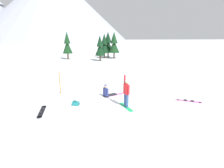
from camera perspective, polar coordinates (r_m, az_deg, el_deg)
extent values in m
plane|color=white|center=(10.86, 4.03, -8.49)|extent=(800.00, 800.00, 0.00)
cube|color=#19B259|center=(11.35, 4.55, -7.39)|extent=(0.54, 1.60, 0.02)
cylinder|color=#335184|center=(11.05, 4.96, -5.55)|extent=(0.15, 0.15, 0.86)
cylinder|color=#335184|center=(11.32, 4.23, -5.04)|extent=(0.15, 0.15, 0.86)
cube|color=red|center=(10.96, 4.67, -1.66)|extent=(0.30, 0.43, 0.62)
cylinder|color=red|center=(10.73, 5.29, -1.93)|extent=(0.11, 0.11, 0.58)
cylinder|color=red|center=(11.04, 4.13, 1.47)|extent=(0.11, 0.11, 0.60)
sphere|color=tan|center=(10.84, 4.72, 0.71)|extent=(0.24, 0.24, 0.24)
cube|color=black|center=(10.77, 4.06, 0.70)|extent=(0.07, 0.17, 0.08)
cube|color=black|center=(13.20, -2.04, -3.95)|extent=(0.39, 0.43, 0.10)
cylinder|color=black|center=(13.52, -0.42, -3.38)|extent=(0.80, 0.41, 0.14)
cylinder|color=black|center=(13.36, 0.03, -3.61)|extent=(0.80, 0.41, 0.14)
cube|color=pink|center=(13.66, 1.23, -3.46)|extent=(1.45, 0.76, 0.02)
cube|color=navy|center=(13.10, -2.05, -2.59)|extent=(0.36, 0.46, 0.56)
cylinder|color=navy|center=(13.31, -2.62, -2.24)|extent=(0.11, 0.11, 0.52)
cylinder|color=navy|center=(12.88, -1.47, -2.81)|extent=(0.11, 0.11, 0.52)
sphere|color=tan|center=(12.98, -2.07, -0.75)|extent=(0.24, 0.24, 0.24)
sphere|color=navy|center=(12.96, -2.07, -0.53)|extent=(0.20, 0.20, 0.20)
cube|color=black|center=(11.45, -21.72, -8.24)|extent=(0.30, 1.63, 0.02)
cylinder|color=black|center=(12.19, -21.07, -6.78)|extent=(0.28, 0.28, 0.02)
cylinder|color=black|center=(10.71, -22.46, -9.91)|extent=(0.28, 0.28, 0.02)
cube|color=black|center=(11.65, -21.54, -7.57)|extent=(0.14, 0.20, 0.07)
cube|color=black|center=(11.21, -21.96, -8.50)|extent=(0.14, 0.20, 0.07)
cube|color=pink|center=(13.40, 23.51, -5.10)|extent=(1.39, 1.05, 0.02)
cylinder|color=pink|center=(13.46, 26.69, -5.37)|extent=(0.37, 0.37, 0.02)
cylinder|color=pink|center=(13.38, 20.31, -4.81)|extent=(0.37, 0.37, 0.02)
cube|color=black|center=(13.40, 24.49, -4.99)|extent=(0.24, 0.23, 0.07)
cube|color=black|center=(13.38, 22.57, -4.82)|extent=(0.24, 0.23, 0.07)
cube|color=#1E7A7F|center=(11.82, -11.63, -6.15)|extent=(0.53, 0.43, 0.24)
cube|color=#165B5F|center=(11.79, -11.91, -5.52)|extent=(0.26, 0.27, 0.08)
cylinder|color=black|center=(11.77, -10.49, -6.32)|extent=(0.12, 0.07, 0.02)
cylinder|color=orange|center=(14.32, -16.50, 0.39)|extent=(0.06, 0.06, 1.76)
cylinder|color=#472D19|center=(34.02, -3.85, 8.32)|extent=(0.24, 0.24, 1.04)
cone|color=black|center=(33.88, -3.90, 11.06)|extent=(1.86, 1.86, 2.21)
cone|color=black|center=(33.82, -3.95, 13.68)|extent=(1.21, 1.21, 2.03)
cylinder|color=#472D19|center=(38.50, -2.45, 9.15)|extent=(0.26, 0.26, 1.14)
cone|color=black|center=(38.37, -2.48, 11.79)|extent=(2.08, 2.08, 2.42)
cone|color=black|center=(38.32, -2.51, 14.32)|extent=(1.35, 1.35, 2.21)
cylinder|color=#472D19|center=(38.15, 0.65, 9.17)|extent=(0.28, 0.28, 1.21)
cone|color=#143819|center=(38.02, 0.66, 12.02)|extent=(2.29, 2.29, 2.58)
cone|color=#143819|center=(37.98, 0.66, 14.74)|extent=(1.49, 1.49, 2.37)
cylinder|color=#472D19|center=(40.67, -1.27, 9.53)|extent=(0.28, 0.28, 1.24)
cone|color=black|center=(40.54, -1.28, 12.25)|extent=(2.47, 2.47, 2.63)
cone|color=black|center=(40.51, -1.30, 14.86)|extent=(1.60, 1.60, 2.41)
cylinder|color=#472D19|center=(37.61, -14.01, 8.67)|extent=(0.28, 0.28, 1.22)
cone|color=#143819|center=(37.48, -14.19, 11.56)|extent=(1.96, 1.96, 2.59)
cone|color=#143819|center=(37.44, -14.37, 14.33)|extent=(1.27, 1.27, 2.38)
cone|color=#9EA3B2|center=(212.48, -18.32, 22.63)|extent=(158.36, 158.36, 72.37)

